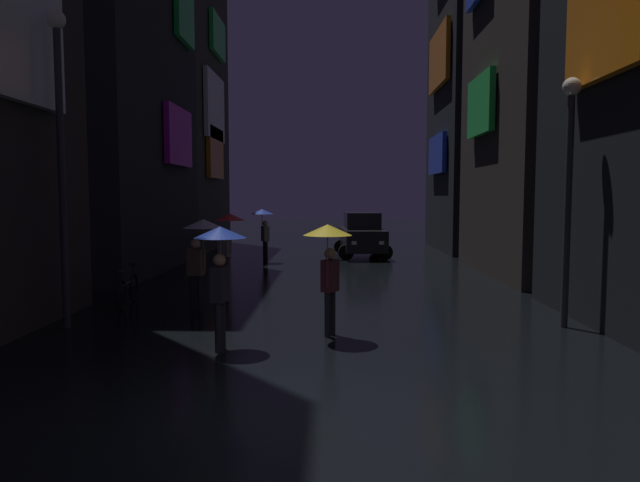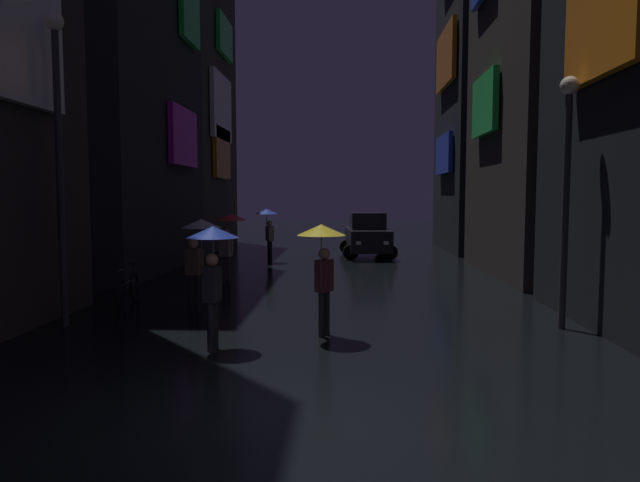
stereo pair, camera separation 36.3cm
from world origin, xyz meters
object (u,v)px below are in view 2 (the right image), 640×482
object	(u,v)px
pedestrian_foreground_left_blue	(213,253)
pedestrian_near_crossing_red	(230,229)
pedestrian_midstreet_left_yellow	(322,249)
car_distant	(367,235)
pedestrian_foreground_right_clear	(199,239)
bicycle_parked_at_storefront	(128,289)
pedestrian_far_right_blue	(268,220)
streetlamp_right_near	(567,170)
streetlamp_left_near	(58,136)

from	to	relation	value
pedestrian_foreground_left_blue	pedestrian_near_crossing_red	size ratio (longest dim) A/B	1.00
pedestrian_midstreet_left_yellow	car_distant	world-z (taller)	pedestrian_midstreet_left_yellow
pedestrian_foreground_right_clear	bicycle_parked_at_storefront	xyz separation A→B (m)	(-1.98, 0.80, -1.28)
pedestrian_foreground_right_clear	bicycle_parked_at_storefront	bearing A→B (deg)	157.95
pedestrian_near_crossing_red	bicycle_parked_at_storefront	xyz separation A→B (m)	(-1.86, -3.17, -1.28)
pedestrian_far_right_blue	streetlamp_right_near	size ratio (longest dim) A/B	0.43
car_distant	pedestrian_near_crossing_red	bearing A→B (deg)	-118.35
pedestrian_midstreet_left_yellow	streetlamp_left_near	bearing A→B (deg)	172.45
pedestrian_foreground_left_blue	bicycle_parked_at_storefront	bearing A→B (deg)	127.95
pedestrian_foreground_left_blue	car_distant	xyz separation A→B (m)	(3.19, 15.10, -0.74)
pedestrian_far_right_blue	bicycle_parked_at_storefront	bearing A→B (deg)	-103.71
pedestrian_midstreet_left_yellow	streetlamp_right_near	world-z (taller)	streetlamp_right_near
bicycle_parked_at_storefront	car_distant	size ratio (longest dim) A/B	0.43
pedestrian_near_crossing_red	streetlamp_right_near	xyz separation A→B (m)	(7.74, -5.26, 1.47)
pedestrian_midstreet_left_yellow	streetlamp_left_near	distance (m)	5.73
pedestrian_far_right_blue	streetlamp_left_near	distance (m)	11.78
pedestrian_midstreet_left_yellow	pedestrian_foreground_left_blue	size ratio (longest dim) A/B	1.00
car_distant	streetlamp_left_near	distance (m)	15.36
pedestrian_near_crossing_red	streetlamp_right_near	size ratio (longest dim) A/B	0.43
pedestrian_near_crossing_red	streetlamp_left_near	bearing A→B (deg)	-112.30
pedestrian_foreground_left_blue	pedestrian_near_crossing_red	bearing A→B (deg)	99.34
bicycle_parked_at_storefront	car_distant	distance (m)	12.84
pedestrian_foreground_right_clear	pedestrian_near_crossing_red	xyz separation A→B (m)	(-0.12, 3.97, 0.00)
pedestrian_far_right_blue	car_distant	bearing A→B (deg)	29.42
pedestrian_far_right_blue	streetlamp_left_near	bearing A→B (deg)	-102.88
pedestrian_foreground_right_clear	pedestrian_foreground_left_blue	size ratio (longest dim) A/B	1.00
pedestrian_far_right_blue	pedestrian_near_crossing_red	xyz separation A→B (m)	(-0.32, -5.79, 0.00)
pedestrian_foreground_right_clear	pedestrian_far_right_blue	size ratio (longest dim) A/B	1.00
pedestrian_far_right_blue	bicycle_parked_at_storefront	xyz separation A→B (m)	(-2.18, -8.96, -1.28)
streetlamp_left_near	streetlamp_right_near	xyz separation A→B (m)	(10.00, 0.24, -0.69)
pedestrian_near_crossing_red	car_distant	size ratio (longest dim) A/B	0.50
streetlamp_left_near	streetlamp_right_near	world-z (taller)	streetlamp_left_near
pedestrian_foreground_left_blue	streetlamp_left_near	bearing A→B (deg)	155.81
pedestrian_foreground_right_clear	pedestrian_near_crossing_red	bearing A→B (deg)	91.69
pedestrian_foreground_left_blue	bicycle_parked_at_storefront	world-z (taller)	pedestrian_foreground_left_blue
pedestrian_foreground_right_clear	streetlamp_left_near	distance (m)	3.56
streetlamp_left_near	streetlamp_right_near	size ratio (longest dim) A/B	1.26
bicycle_parked_at_storefront	streetlamp_left_near	bearing A→B (deg)	-99.68
bicycle_parked_at_storefront	streetlamp_right_near	bearing A→B (deg)	-12.29
streetlamp_left_near	pedestrian_far_right_blue	bearing A→B (deg)	77.12
pedestrian_foreground_right_clear	streetlamp_right_near	size ratio (longest dim) A/B	0.43
pedestrian_midstreet_left_yellow	pedestrian_far_right_blue	xyz separation A→B (m)	(-2.68, 11.99, 0.00)
pedestrian_near_crossing_red	streetlamp_right_near	world-z (taller)	streetlamp_right_near
streetlamp_right_near	bicycle_parked_at_storefront	bearing A→B (deg)	167.71
bicycle_parked_at_storefront	pedestrian_foreground_right_clear	bearing A→B (deg)	-22.05
pedestrian_foreground_right_clear	pedestrian_foreground_left_blue	distance (m)	3.24
pedestrian_foreground_right_clear	streetlamp_right_near	distance (m)	7.87
pedestrian_foreground_right_clear	pedestrian_midstreet_left_yellow	distance (m)	3.65
pedestrian_foreground_left_blue	pedestrian_far_right_blue	world-z (taller)	same
pedestrian_foreground_left_blue	streetlamp_right_near	world-z (taller)	streetlamp_right_near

